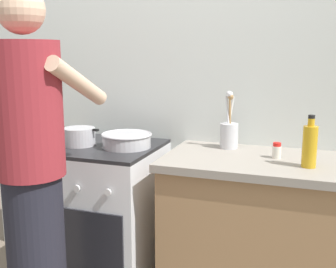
{
  "coord_description": "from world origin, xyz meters",
  "views": [
    {
      "loc": [
        0.78,
        -1.95,
        1.43
      ],
      "look_at": [
        0.05,
        0.12,
        1.0
      ],
      "focal_mm": 44.77,
      "sensor_mm": 36.0,
      "label": 1
    }
  ],
  "objects_px": {
    "spice_bottle": "(277,151)",
    "stove_range": "(107,219)",
    "mixing_bowl": "(127,140)",
    "utensil_crock": "(229,132)",
    "person": "(33,183)",
    "pot": "(79,137)",
    "oil_bottle": "(310,145)"
  },
  "relations": [
    {
      "from": "spice_bottle",
      "to": "stove_range",
      "type": "bearing_deg",
      "value": -177.78
    },
    {
      "from": "mixing_bowl",
      "to": "utensil_crock",
      "type": "xyz_separation_m",
      "value": [
        0.55,
        0.17,
        0.05
      ]
    },
    {
      "from": "person",
      "to": "pot",
      "type": "bearing_deg",
      "value": 101.22
    },
    {
      "from": "mixing_bowl",
      "to": "oil_bottle",
      "type": "distance_m",
      "value": 0.99
    },
    {
      "from": "stove_range",
      "to": "spice_bottle",
      "type": "height_order",
      "value": "spice_bottle"
    },
    {
      "from": "stove_range",
      "to": "utensil_crock",
      "type": "bearing_deg",
      "value": 14.63
    },
    {
      "from": "pot",
      "to": "spice_bottle",
      "type": "relative_size",
      "value": 3.11
    },
    {
      "from": "pot",
      "to": "utensil_crock",
      "type": "height_order",
      "value": "utensil_crock"
    },
    {
      "from": "oil_bottle",
      "to": "person",
      "type": "height_order",
      "value": "person"
    },
    {
      "from": "mixing_bowl",
      "to": "oil_bottle",
      "type": "bearing_deg",
      "value": -5.28
    },
    {
      "from": "pot",
      "to": "oil_bottle",
      "type": "height_order",
      "value": "oil_bottle"
    },
    {
      "from": "stove_range",
      "to": "spice_bottle",
      "type": "distance_m",
      "value": 1.08
    },
    {
      "from": "mixing_bowl",
      "to": "utensil_crock",
      "type": "height_order",
      "value": "utensil_crock"
    },
    {
      "from": "stove_range",
      "to": "oil_bottle",
      "type": "relative_size",
      "value": 3.64
    },
    {
      "from": "mixing_bowl",
      "to": "person",
      "type": "relative_size",
      "value": 0.17
    },
    {
      "from": "spice_bottle",
      "to": "utensil_crock",
      "type": "bearing_deg",
      "value": 152.59
    },
    {
      "from": "stove_range",
      "to": "pot",
      "type": "relative_size",
      "value": 3.59
    },
    {
      "from": "oil_bottle",
      "to": "mixing_bowl",
      "type": "bearing_deg",
      "value": 174.72
    },
    {
      "from": "utensil_crock",
      "to": "spice_bottle",
      "type": "bearing_deg",
      "value": -27.41
    },
    {
      "from": "person",
      "to": "mixing_bowl",
      "type": "bearing_deg",
      "value": 75.41
    },
    {
      "from": "utensil_crock",
      "to": "oil_bottle",
      "type": "distance_m",
      "value": 0.51
    },
    {
      "from": "stove_range",
      "to": "mixing_bowl",
      "type": "xyz_separation_m",
      "value": [
        0.14,
        0.01,
        0.49
      ]
    },
    {
      "from": "oil_bottle",
      "to": "stove_range",
      "type": "bearing_deg",
      "value": 175.66
    },
    {
      "from": "stove_range",
      "to": "mixing_bowl",
      "type": "relative_size",
      "value": 3.14
    },
    {
      "from": "stove_range",
      "to": "oil_bottle",
      "type": "height_order",
      "value": "oil_bottle"
    },
    {
      "from": "spice_bottle",
      "to": "person",
      "type": "distance_m",
      "value": 1.19
    },
    {
      "from": "stove_range",
      "to": "oil_bottle",
      "type": "bearing_deg",
      "value": -4.34
    },
    {
      "from": "pot",
      "to": "utensil_crock",
      "type": "bearing_deg",
      "value": 14.72
    },
    {
      "from": "mixing_bowl",
      "to": "oil_bottle",
      "type": "height_order",
      "value": "oil_bottle"
    },
    {
      "from": "pot",
      "to": "person",
      "type": "height_order",
      "value": "person"
    },
    {
      "from": "oil_bottle",
      "to": "pot",
      "type": "bearing_deg",
      "value": 177.86
    },
    {
      "from": "utensil_crock",
      "to": "oil_bottle",
      "type": "relative_size",
      "value": 1.3
    }
  ]
}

